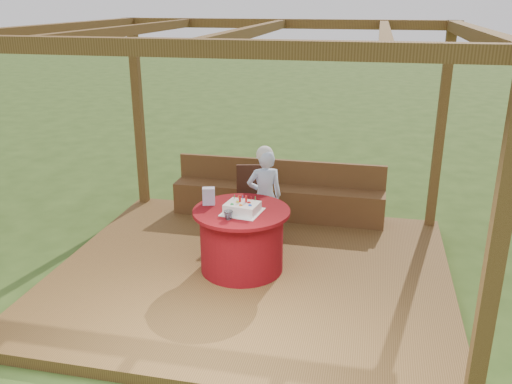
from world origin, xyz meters
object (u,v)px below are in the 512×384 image
chair (252,195)px  elderly_woman (265,195)px  birthday_cake (242,208)px  bench (278,199)px  drinking_glass (228,215)px  table (242,239)px  gift_bag (209,196)px

chair → elderly_woman: 0.48m
elderly_woman → birthday_cake: 0.88m
chair → elderly_woman: elderly_woman is taller
bench → chair: size_ratio=3.43×
elderly_woman → bench: bearing=89.1°
chair → drinking_glass: size_ratio=8.69×
table → birthday_cake: birthday_cake is taller
table → birthday_cake: 0.43m
table → chair: 1.19m
bench → birthday_cake: size_ratio=6.49×
bench → table: size_ratio=2.73×
elderly_woman → gift_bag: 0.89m
bench → elderly_woman: bearing=-90.9°
bench → table: bench is taller
gift_bag → birthday_cake: bearing=-35.5°
gift_bag → drinking_glass: gift_bag is taller
bench → birthday_cake: 1.85m
gift_bag → drinking_glass: 0.52m
chair → gift_bag: 1.17m
drinking_glass → bench: bearing=84.6°
bench → elderly_woman: 0.98m
table → drinking_glass: bearing=-103.3°
chair → drinking_glass: bearing=-87.4°
bench → drinking_glass: size_ratio=29.81×
table → drinking_glass: (-0.07, -0.30, 0.41)m
table → elderly_woman: 0.84m
table → drinking_glass: size_ratio=10.90×
table → birthday_cake: size_ratio=2.37×
bench → table: 1.70m
bench → elderly_woman: elderly_woman is taller
table → elderly_woman: elderly_woman is taller
chair → drinking_glass: chair is taller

